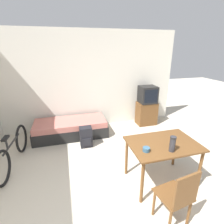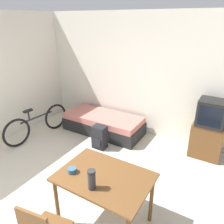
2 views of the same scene
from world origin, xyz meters
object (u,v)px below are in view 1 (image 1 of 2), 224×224
Objects in this scene: daybed at (71,128)px; backpack at (86,137)px; dining_table at (163,148)px; wooden_chair at (178,196)px; tv at (147,106)px; thermos_flask at (173,143)px; mate_bowl at (146,149)px; bicycle at (13,151)px.

backpack is (0.32, -0.64, 0.03)m from daybed.
dining_table is 1.26× the size of wooden_chair.
wooden_chair is at bearing -106.51° from dining_table.
backpack is (-1.10, 1.51, -0.43)m from dining_table.
tv is 2.73m from thermos_flask.
mate_bowl reaches higher than dining_table.
wooden_chair is at bearing -109.36° from tv.
thermos_flask reaches higher than dining_table.
backpack is at bearing 12.42° from bicycle.
dining_table is (1.42, -2.15, 0.46)m from daybed.
dining_table reaches higher than daybed.
thermos_flask is at bearing -59.50° from daybed.
mate_bowl reaches higher than backpack.
dining_table is 2.28× the size of backpack.
tv is at bearing 22.55° from backpack.
dining_table is 1.91m from backpack.
tv is 2.14m from backpack.
bicycle is 3.00m from thermos_flask.
thermos_flask is (-0.01, -0.24, 0.23)m from dining_table.
wooden_chair is at bearing -77.92° from mate_bowl.
wooden_chair is (-0.24, -0.80, -0.17)m from dining_table.
dining_table is at bearing 20.88° from mate_bowl.
daybed is at bearing -175.76° from tv.
thermos_flask is 2.17m from backpack.
tv is at bearing 70.64° from wooden_chair.
mate_bowl is at bearing -159.12° from dining_table.
thermos_flask is at bearing -58.11° from backpack.
mate_bowl is (-0.38, -0.14, 0.13)m from dining_table.
dining_table is 0.43m from mate_bowl.
thermos_flask reaches higher than backpack.
dining_table is 0.68× the size of bicycle.
backpack is at bearing -63.48° from daybed.
mate_bowl is (-0.14, 0.66, 0.29)m from wooden_chair.
tv is 1.04× the size of dining_table.
thermos_flask is (-0.87, -2.57, 0.33)m from tv.
mate_bowl is 1.89m from backpack.
wooden_chair is 1.81× the size of backpack.
thermos_flask is at bearing -91.20° from dining_table.
tv is 1.31× the size of wooden_chair.
daybed is 3.79× the size of backpack.
bicycle is (-2.58, 1.18, -0.35)m from dining_table.
mate_bowl is at bearing -31.15° from bicycle.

